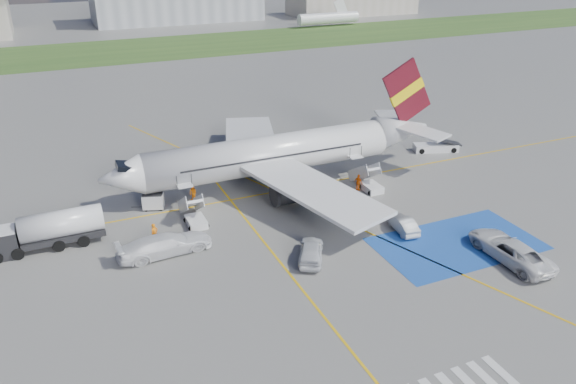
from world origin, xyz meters
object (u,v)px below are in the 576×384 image
(airliner, at_px, (282,152))
(van_white_b, at_px, (165,242))
(gpu_cart, at_px, (153,202))
(van_white_a, at_px, (510,247))
(belt_loader, at_px, (436,148))
(car_silver_a, at_px, (311,251))
(car_silver_b, at_px, (403,224))
(fuel_tanker, at_px, (48,233))

(airliner, distance_m, van_white_b, 17.63)
(gpu_cart, height_order, van_white_a, van_white_a)
(belt_loader, bearing_deg, car_silver_a, -127.75)
(airliner, relative_size, van_white_b, 6.27)
(airliner, relative_size, car_silver_b, 9.01)
(airliner, height_order, car_silver_b, airliner)
(van_white_a, relative_size, van_white_b, 1.03)
(van_white_b, bearing_deg, airliner, -60.73)
(car_silver_a, distance_m, car_silver_b, 9.62)
(airliner, bearing_deg, van_white_b, -146.93)
(fuel_tanker, xyz_separation_m, car_silver_b, (28.83, -9.70, -0.63))
(car_silver_a, bearing_deg, car_silver_b, -145.19)
(van_white_a, height_order, van_white_b, van_white_b)
(fuel_tanker, relative_size, van_white_b, 1.55)
(belt_loader, xyz_separation_m, van_white_a, (-10.00, -22.65, 0.71))
(fuel_tanker, height_order, van_white_b, fuel_tanker)
(airliner, relative_size, belt_loader, 6.29)
(belt_loader, xyz_separation_m, car_silver_b, (-15.23, -15.18, 0.25))
(fuel_tanker, bearing_deg, car_silver_b, -18.81)
(belt_loader, height_order, car_silver_b, belt_loader)
(car_silver_b, distance_m, van_white_a, 9.13)
(gpu_cart, relative_size, van_white_a, 0.37)
(gpu_cart, distance_m, belt_loader, 34.65)
(gpu_cart, height_order, van_white_b, van_white_b)
(belt_loader, bearing_deg, gpu_cart, -157.88)
(gpu_cart, distance_m, van_white_b, 8.74)
(gpu_cart, height_order, car_silver_b, gpu_cart)
(gpu_cart, xyz_separation_m, van_white_b, (-0.80, -8.70, 0.42))
(gpu_cart, distance_m, van_white_a, 32.21)
(car_silver_a, height_order, van_white_a, van_white_a)
(belt_loader, bearing_deg, car_silver_b, -116.05)
(car_silver_b, bearing_deg, belt_loader, -128.02)
(gpu_cart, height_order, belt_loader, belt_loader)
(car_silver_a, xyz_separation_m, van_white_b, (-10.61, 5.67, 0.34))
(airliner, bearing_deg, gpu_cart, -176.51)
(airliner, distance_m, belt_loader, 20.99)
(belt_loader, height_order, van_white_a, van_white_a)
(belt_loader, relative_size, van_white_b, 1.00)
(airliner, height_order, van_white_a, airliner)
(car_silver_a, bearing_deg, gpu_cart, -27.10)
(airliner, height_order, fuel_tanker, airliner)
(belt_loader, distance_m, van_white_a, 24.77)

